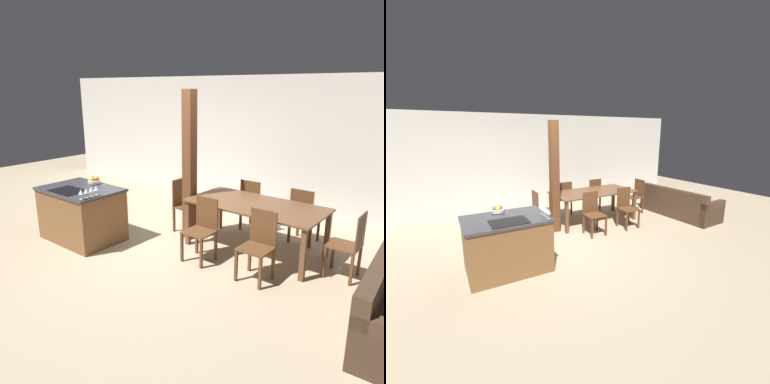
# 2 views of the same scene
# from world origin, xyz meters

# --- Properties ---
(ground_plane) EXTENTS (16.00, 16.00, 0.00)m
(ground_plane) POSITION_xyz_m (0.00, 0.00, 0.00)
(ground_plane) COLOR tan
(wall_back) EXTENTS (11.20, 0.08, 2.70)m
(wall_back) POSITION_xyz_m (0.00, 2.82, 1.35)
(wall_back) COLOR silver
(wall_back) RESTS_ON ground_plane
(kitchen_island) EXTENTS (1.31, 0.92, 0.89)m
(kitchen_island) POSITION_xyz_m (-1.13, -0.57, 0.44)
(kitchen_island) COLOR brown
(kitchen_island) RESTS_ON ground_plane
(fruit_bowl) EXTENTS (0.21, 0.21, 0.11)m
(fruit_bowl) POSITION_xyz_m (-1.18, -0.24, 0.94)
(fruit_bowl) COLOR silver
(fruit_bowl) RESTS_ON kitchen_island
(wine_glass_near) EXTENTS (0.08, 0.08, 0.15)m
(wine_glass_near) POSITION_xyz_m (-0.55, -0.95, 1.00)
(wine_glass_near) COLOR silver
(wine_glass_near) RESTS_ON kitchen_island
(wine_glass_middle) EXTENTS (0.08, 0.08, 0.15)m
(wine_glass_middle) POSITION_xyz_m (-0.55, -0.86, 1.00)
(wine_glass_middle) COLOR silver
(wine_glass_middle) RESTS_ON kitchen_island
(wine_glass_far) EXTENTS (0.08, 0.08, 0.15)m
(wine_glass_far) POSITION_xyz_m (-0.55, -0.77, 1.00)
(wine_glass_far) COLOR silver
(wine_glass_far) RESTS_ON kitchen_island
(wine_glass_end) EXTENTS (0.08, 0.08, 0.15)m
(wine_glass_end) POSITION_xyz_m (-0.55, -0.68, 1.00)
(wine_glass_end) COLOR silver
(wine_glass_end) RESTS_ON kitchen_island
(dining_table) EXTENTS (2.06, 1.03, 0.76)m
(dining_table) POSITION_xyz_m (1.36, 0.80, 0.68)
(dining_table) COLOR brown
(dining_table) RESTS_ON ground_plane
(dining_chair_near_left) EXTENTS (0.40, 0.40, 0.93)m
(dining_chair_near_left) POSITION_xyz_m (0.90, 0.06, 0.49)
(dining_chair_near_left) COLOR brown
(dining_chair_near_left) RESTS_ON ground_plane
(dining_chair_near_right) EXTENTS (0.40, 0.40, 0.93)m
(dining_chair_near_right) POSITION_xyz_m (1.83, 0.06, 0.49)
(dining_chair_near_right) COLOR brown
(dining_chair_near_right) RESTS_ON ground_plane
(dining_chair_far_left) EXTENTS (0.40, 0.40, 0.93)m
(dining_chair_far_left) POSITION_xyz_m (0.90, 1.54, 0.49)
(dining_chair_far_left) COLOR brown
(dining_chair_far_left) RESTS_ON ground_plane
(dining_chair_far_right) EXTENTS (0.40, 0.40, 0.93)m
(dining_chair_far_right) POSITION_xyz_m (1.83, 1.54, 0.49)
(dining_chair_far_right) COLOR brown
(dining_chair_far_right) RESTS_ON ground_plane
(dining_chair_head_end) EXTENTS (0.40, 0.40, 0.93)m
(dining_chair_head_end) POSITION_xyz_m (-0.04, 0.80, 0.49)
(dining_chair_head_end) COLOR brown
(dining_chair_head_end) RESTS_ON ground_plane
(dining_chair_foot_end) EXTENTS (0.40, 0.40, 0.93)m
(dining_chair_foot_end) POSITION_xyz_m (2.77, 0.80, 0.49)
(dining_chair_foot_end) COLOR brown
(dining_chair_foot_end) RESTS_ON ground_plane
(couch) EXTENTS (0.91, 2.07, 0.77)m
(couch) POSITION_xyz_m (3.60, 0.05, 0.27)
(couch) COLOR #473323
(couch) RESTS_ON ground_plane
(timber_post) EXTENTS (0.18, 0.18, 2.44)m
(timber_post) POSITION_xyz_m (0.23, 0.60, 1.22)
(timber_post) COLOR brown
(timber_post) RESTS_ON ground_plane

